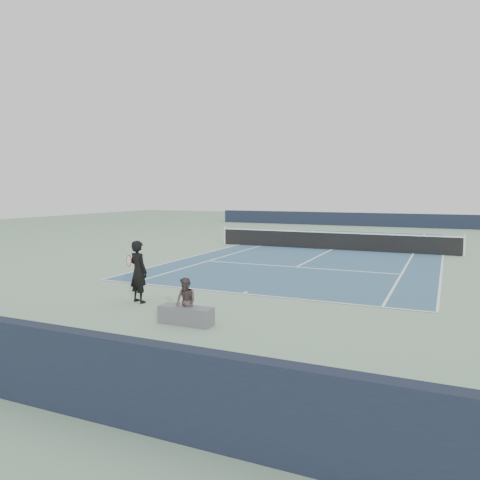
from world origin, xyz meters
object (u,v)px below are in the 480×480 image
at_px(tennis_player, 138,271).
at_px(tennis_ball, 137,306).
at_px(spectator_bench, 186,308).
at_px(tennis_net, 332,240).

distance_m(tennis_player, tennis_ball, 1.00).
relative_size(tennis_player, tennis_ball, 28.67).
relative_size(tennis_player, spectator_bench, 1.27).
xyz_separation_m(tennis_player, tennis_ball, (0.25, -0.46, -0.85)).
xyz_separation_m(tennis_player, spectator_bench, (2.34, -1.36, -0.49)).
xyz_separation_m(tennis_net, spectator_bench, (0.07, -15.41, -0.12)).
bearing_deg(tennis_net, tennis_player, -99.18).
bearing_deg(tennis_net, spectator_bench, -89.73).
relative_size(tennis_ball, spectator_bench, 0.04).
height_order(tennis_ball, spectator_bench, spectator_bench).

